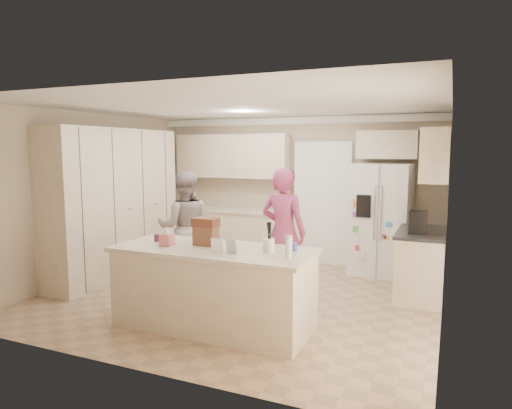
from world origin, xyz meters
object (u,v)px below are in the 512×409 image
at_px(utensil_crock, 269,245).
at_px(teen_boy, 185,227).
at_px(coffee_maker, 418,222).
at_px(teen_girl, 283,232).
at_px(island_base, 214,290).
at_px(dollhouse_body, 206,236).
at_px(tissue_box, 167,240).
at_px(refrigerator, 381,220).

height_order(utensil_crock, teen_boy, teen_boy).
xyz_separation_m(coffee_maker, teen_girl, (-1.71, -0.51, -0.18)).
distance_m(coffee_maker, island_base, 2.87).
height_order(utensil_crock, dollhouse_body, dollhouse_body).
distance_m(utensil_crock, dollhouse_body, 0.80).
distance_m(coffee_maker, teen_boy, 3.37).
distance_m(utensil_crock, teen_boy, 2.37).
bearing_deg(island_base, teen_girl, 76.31).
xyz_separation_m(island_base, utensil_crock, (0.65, 0.05, 0.56)).
bearing_deg(tissue_box, dollhouse_body, 26.57).
relative_size(refrigerator, dollhouse_body, 6.92).
height_order(refrigerator, tissue_box, refrigerator).
bearing_deg(teen_girl, teen_boy, 4.65).
height_order(tissue_box, dollhouse_body, dollhouse_body).
bearing_deg(refrigerator, island_base, -111.28).
xyz_separation_m(refrigerator, utensil_crock, (-0.76, -2.98, 0.10)).
height_order(dollhouse_body, teen_boy, teen_boy).
distance_m(dollhouse_body, teen_boy, 1.75).
bearing_deg(teen_boy, utensil_crock, 114.85).
relative_size(dollhouse_body, teen_boy, 0.15).
height_order(tissue_box, teen_boy, teen_boy).
height_order(coffee_maker, dollhouse_body, coffee_maker).
relative_size(tissue_box, teen_girl, 0.08).
bearing_deg(refrigerator, teen_boy, -145.37).
height_order(utensil_crock, teen_girl, teen_girl).
bearing_deg(refrigerator, coffee_maker, -57.04).
height_order(island_base, utensil_crock, utensil_crock).
relative_size(utensil_crock, teen_girl, 0.08).
distance_m(island_base, tissue_box, 0.79).
height_order(refrigerator, teen_girl, refrigerator).
xyz_separation_m(refrigerator, tissue_box, (-1.96, -3.13, 0.10)).
xyz_separation_m(refrigerator, teen_boy, (-2.69, -1.61, -0.05)).
height_order(island_base, dollhouse_body, dollhouse_body).
relative_size(refrigerator, tissue_box, 12.86).
bearing_deg(teen_girl, island_base, 82.32).
bearing_deg(teen_boy, island_base, 102.21).
relative_size(utensil_crock, teen_boy, 0.09).
xyz_separation_m(utensil_crock, tissue_box, (-1.20, -0.15, -0.00)).
distance_m(coffee_maker, utensil_crock, 2.32).
bearing_deg(teen_boy, tissue_box, 85.81).
bearing_deg(refrigerator, dollhouse_body, -114.35).
relative_size(refrigerator, teen_boy, 1.06).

